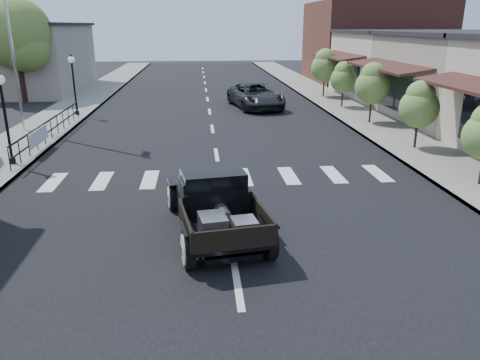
{
  "coord_description": "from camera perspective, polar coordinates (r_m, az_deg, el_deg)",
  "views": [
    {
      "loc": [
        -0.7,
        -11.33,
        5.03
      ],
      "look_at": [
        0.39,
        0.74,
        1.0
      ],
      "focal_mm": 35.0,
      "sensor_mm": 36.0,
      "label": 1
    }
  ],
  "objects": [
    {
      "name": "small_tree_c",
      "position": [
        25.54,
        15.77,
        10.08
      ],
      "size": [
        1.79,
        1.79,
        2.98
      ],
      "primitive_type": null,
      "color": "olive",
      "rests_on": "sidewalk_right"
    },
    {
      "name": "lamp_post_c",
      "position": [
        28.37,
        -19.57,
        10.88
      ],
      "size": [
        0.36,
        0.36,
        3.36
      ],
      "primitive_type": null,
      "color": "black",
      "rests_on": "sidewalk_left"
    },
    {
      "name": "small_tree_b",
      "position": [
        20.68,
        20.89,
        7.31
      ],
      "size": [
        1.6,
        1.6,
        2.66
      ],
      "primitive_type": null,
      "color": "olive",
      "rests_on": "sidewalk_right"
    },
    {
      "name": "road",
      "position": [
        26.81,
        -3.61,
        7.56
      ],
      "size": [
        14.0,
        80.0,
        0.02
      ],
      "primitive_type": "cube",
      "color": "black",
      "rests_on": "ground"
    },
    {
      "name": "hotrod_pickup",
      "position": [
        11.66,
        -3.08,
        -2.8
      ],
      "size": [
        2.9,
        5.0,
        1.64
      ],
      "primitive_type": null,
      "rotation": [
        0.0,
        0.0,
        0.15
      ],
      "color": "black",
      "rests_on": "ground"
    },
    {
      "name": "sidewalk_left",
      "position": [
        27.9,
        -21.47,
        6.89
      ],
      "size": [
        3.0,
        80.0,
        0.15
      ],
      "primitive_type": "cube",
      "color": "gray",
      "rests_on": "ground"
    },
    {
      "name": "railing",
      "position": [
        22.75,
        -22.05,
        5.95
      ],
      "size": [
        0.08,
        10.0,
        1.0
      ],
      "primitive_type": null,
      "color": "black",
      "rests_on": "sidewalk_left"
    },
    {
      "name": "small_tree_d",
      "position": [
        30.2,
        12.45,
        11.23
      ],
      "size": [
        1.6,
        1.6,
        2.67
      ],
      "primitive_type": null,
      "color": "olive",
      "rests_on": "sidewalk_right"
    },
    {
      "name": "low_building_left",
      "position": [
        41.92,
        -25.82,
        13.16
      ],
      "size": [
        10.0,
        12.0,
        5.0
      ],
      "primitive_type": "cube",
      "color": "#9E9485",
      "rests_on": "ground"
    },
    {
      "name": "road_markings",
      "position": [
        21.92,
        -3.21,
        5.1
      ],
      "size": [
        12.0,
        60.0,
        0.06
      ],
      "primitive_type": null,
      "color": "silver",
      "rests_on": "ground"
    },
    {
      "name": "storefront_far",
      "position": [
        36.94,
        20.55,
        12.94
      ],
      "size": [
        10.0,
        9.0,
        4.5
      ],
      "primitive_type": "cube",
      "color": "#BFB6A1",
      "rests_on": "ground"
    },
    {
      "name": "second_car",
      "position": [
        29.98,
        1.9,
        10.21
      ],
      "size": [
        3.52,
        5.93,
        1.54
      ],
      "primitive_type": "imported",
      "rotation": [
        0.0,
        0.0,
        0.18
      ],
      "color": "black",
      "rests_on": "ground"
    },
    {
      "name": "small_tree_e",
      "position": [
        34.45,
        10.25,
        12.65
      ],
      "size": [
        1.93,
        1.93,
        3.21
      ],
      "primitive_type": null,
      "color": "olive",
      "rests_on": "sidewalk_right"
    },
    {
      "name": "far_building_right",
      "position": [
        46.28,
        15.95,
        15.82
      ],
      "size": [
        11.0,
        10.0,
        7.0
      ],
      "primitive_type": "cube",
      "color": "brown",
      "rests_on": "ground"
    },
    {
      "name": "ground",
      "position": [
        12.41,
        -1.51,
        -5.51
      ],
      "size": [
        120.0,
        120.0,
        0.0
      ],
      "primitive_type": "plane",
      "color": "black",
      "rests_on": "ground"
    },
    {
      "name": "flagpole",
      "position": [
        24.85,
        -26.71,
        18.91
      ],
      "size": [
        0.12,
        0.12,
        11.79
      ],
      "primitive_type": "cylinder",
      "color": "silver",
      "rests_on": "sidewalk_left"
    },
    {
      "name": "lamp_post_b",
      "position": [
        18.92,
        -26.66,
        6.71
      ],
      "size": [
        0.36,
        0.36,
        3.36
      ],
      "primitive_type": null,
      "color": "black",
      "rests_on": "sidewalk_left"
    },
    {
      "name": "big_tree_far",
      "position": [
        35.39,
        -25.45,
        14.07
      ],
      "size": [
        4.66,
        4.66,
        6.84
      ],
      "primitive_type": null,
      "color": "#597331",
      "rests_on": "ground"
    },
    {
      "name": "sidewalk_right",
      "position": [
        28.32,
        14.01,
        7.77
      ],
      "size": [
        3.0,
        80.0,
        0.15
      ],
      "primitive_type": "cube",
      "color": "gray",
      "rests_on": "ground"
    },
    {
      "name": "banner",
      "position": [
        20.91,
        -23.27,
        4.23
      ],
      "size": [
        0.04,
        2.2,
        0.6
      ],
      "primitive_type": null,
      "color": "silver",
      "rests_on": "sidewalk_left"
    }
  ]
}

